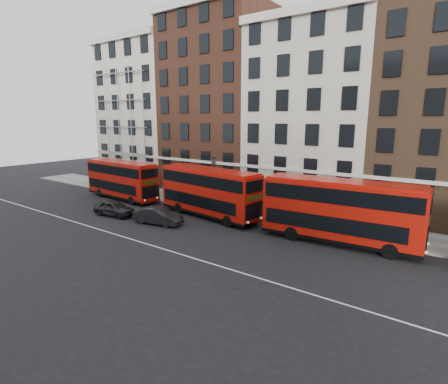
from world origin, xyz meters
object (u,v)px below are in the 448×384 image
Objects in this scene: bus_b at (209,191)px; bus_c at (340,210)px; car_front at (158,216)px; bus_a at (121,179)px; car_rear at (114,208)px.

bus_b is 0.97× the size of bus_c.
bus_c reaches higher than car_front.
bus_a is 11.68m from car_front.
bus_c is at bearing 3.70° from bus_a.
bus_c is (12.26, -0.01, 0.09)m from bus_b.
car_rear is at bearing 85.18° from car_front.
bus_b is 5.26m from car_front.
bus_a is 2.36× the size of car_front.
bus_a reaches higher than car_rear.
bus_b reaches higher than bus_a.
bus_a is 7.51m from car_rear.
bus_c reaches higher than bus_a.
bus_b reaches higher than car_front.
car_rear is 0.97× the size of car_front.
car_rear is 5.40m from car_front.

